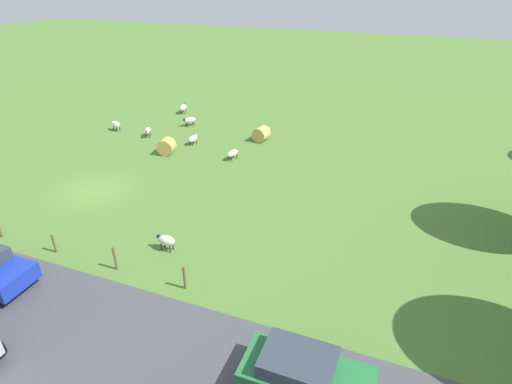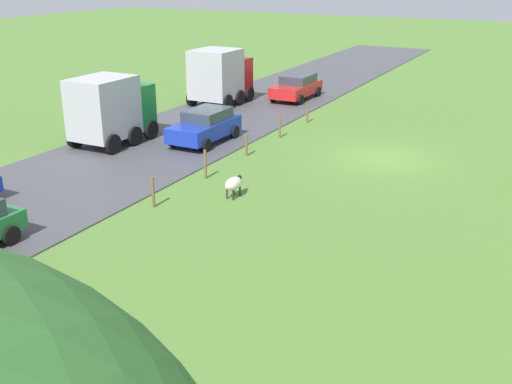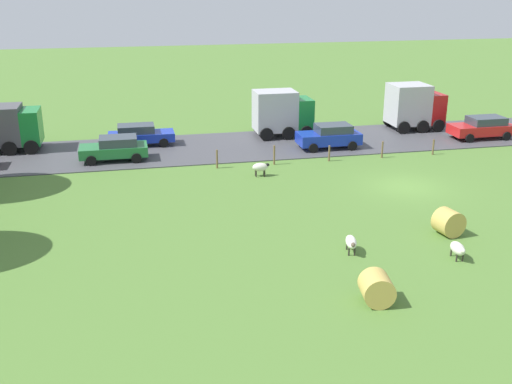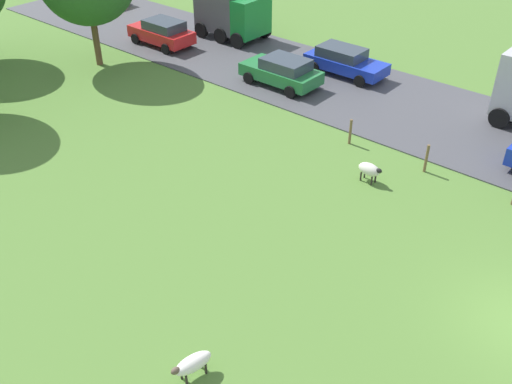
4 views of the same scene
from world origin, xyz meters
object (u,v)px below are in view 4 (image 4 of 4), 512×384
Objects in this scene: car_4 at (162,32)px; car_2 at (345,61)px; sheep_4 at (192,364)px; car_0 at (282,71)px; sheep_6 at (369,170)px; truck_1 at (232,11)px.

car_2 is at bearing -73.16° from car_4.
car_2 is (19.91, 8.19, 0.34)m from sheep_4.
sheep_6 is at bearing -121.34° from car_0.
sheep_6 reaches higher than sheep_4.
car_4 is (-3.36, 11.11, 0.05)m from car_2.
car_0 is 9.41m from car_4.
sheep_4 is 0.29× the size of truck_1.
car_4 reaches higher than sheep_4.
car_0 is 3.81m from car_2.
car_4 is at bearing 89.72° from car_0.
car_4 reaches higher than sheep_6.
car_0 is at bearing 58.66° from sheep_6.
truck_1 is 1.00× the size of car_0.
car_0 is 1.01× the size of car_4.
sheep_6 is 0.25× the size of car_4.
car_2 is at bearing -26.58° from car_0.
truck_1 is at bearing 39.78° from sheep_4.
truck_1 reaches higher than car_2.
sheep_4 is 0.28× the size of car_2.
car_2 is 1.07× the size of car_4.
sheep_6 is at bearing -120.22° from truck_1.
sheep_4 is at bearing -157.63° from car_2.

